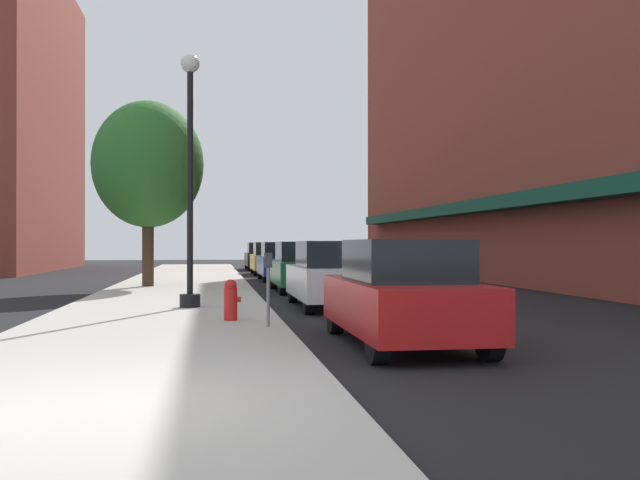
{
  "coord_description": "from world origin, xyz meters",
  "views": [
    {
      "loc": [
        1.05,
        -6.66,
        1.6
      ],
      "look_at": [
        4.25,
        14.03,
        1.7
      ],
      "focal_mm": 39.45,
      "sensor_mm": 36.0,
      "label": 1
    }
  ],
  "objects": [
    {
      "name": "fire_hydrant",
      "position": [
        1.41,
        6.96,
        0.52
      ],
      "size": [
        0.33,
        0.26,
        0.79
      ],
      "color": "red",
      "rests_on": "sidewalk_slab"
    },
    {
      "name": "parking_meter_near",
      "position": [
        2.05,
        5.86,
        0.95
      ],
      "size": [
        0.14,
        0.09,
        1.31
      ],
      "color": "slate",
      "rests_on": "sidewalk_slab"
    },
    {
      "name": "car_green",
      "position": [
        4.0,
        16.49,
        0.81
      ],
      "size": [
        1.8,
        4.3,
        1.66
      ],
      "rotation": [
        0.0,
        0.0,
        0.02
      ],
      "color": "black",
      "rests_on": "ground"
    },
    {
      "name": "building_right_brick",
      "position": [
        14.99,
        22.0,
        9.75
      ],
      "size": [
        6.8,
        40.0,
        19.54
      ],
      "color": "brown",
      "rests_on": "ground"
    },
    {
      "name": "car_black",
      "position": [
        4.0,
        36.1,
        0.81
      ],
      "size": [
        1.8,
        4.3,
        1.66
      ],
      "rotation": [
        0.0,
        0.0,
        0.02
      ],
      "color": "black",
      "rests_on": "ground"
    },
    {
      "name": "car_yellow",
      "position": [
        4.0,
        29.44,
        0.81
      ],
      "size": [
        1.8,
        4.3,
        1.66
      ],
      "rotation": [
        0.0,
        0.0,
        0.03
      ],
      "color": "black",
      "rests_on": "ground"
    },
    {
      "name": "car_red",
      "position": [
        4.0,
        3.96,
        0.81
      ],
      "size": [
        1.8,
        4.3,
        1.66
      ],
      "rotation": [
        0.0,
        0.0,
        -0.04
      ],
      "color": "black",
      "rests_on": "ground"
    },
    {
      "name": "ground_plane",
      "position": [
        4.0,
        18.0,
        0.0
      ],
      "size": [
        90.0,
        90.0,
        0.0
      ],
      "primitive_type": "plane",
      "color": "black"
    },
    {
      "name": "car_blue",
      "position": [
        4.0,
        23.49,
        0.81
      ],
      "size": [
        1.8,
        4.3,
        1.66
      ],
      "rotation": [
        0.0,
        0.0,
        -0.04
      ],
      "color": "black",
      "rests_on": "ground"
    },
    {
      "name": "car_white",
      "position": [
        4.0,
        10.59,
        0.81
      ],
      "size": [
        1.8,
        4.3,
        1.66
      ],
      "rotation": [
        0.0,
        0.0,
        0.04
      ],
      "color": "black",
      "rests_on": "ground"
    },
    {
      "name": "lamppost",
      "position": [
        0.55,
        9.93,
        3.2
      ],
      "size": [
        0.48,
        0.48,
        5.9
      ],
      "color": "black",
      "rests_on": "sidewalk_slab"
    },
    {
      "name": "tree_near",
      "position": [
        -1.13,
        18.29,
        4.33
      ],
      "size": [
        3.81,
        3.81,
        6.42
      ],
      "color": "#422D1E",
      "rests_on": "sidewalk_slab"
    },
    {
      "name": "building_far_background",
      "position": [
        -11.01,
        37.0,
        8.95
      ],
      "size": [
        6.8,
        18.0,
        17.95
      ],
      "color": "brown",
      "rests_on": "ground"
    },
    {
      "name": "sidewalk_slab",
      "position": [
        0.0,
        19.0,
        0.06
      ],
      "size": [
        4.8,
        50.0,
        0.12
      ],
      "primitive_type": "cube",
      "color": "#B7B2A8",
      "rests_on": "ground"
    }
  ]
}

